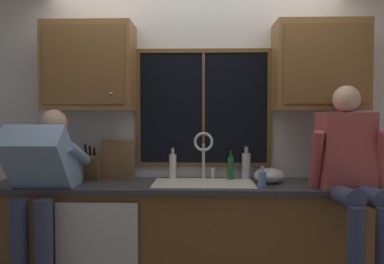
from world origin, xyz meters
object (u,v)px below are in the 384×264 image
object	(u,v)px
mixing_bowl	(269,176)
bottle_tall_clear	(246,165)
person_sitting_on_counter	(351,165)
bottle_green_glass	(231,167)
bottle_amber_small	(173,166)
cutting_board	(118,159)
soap_dispenser	(262,179)
person_standing	(41,186)
knife_block	(92,167)

from	to	relation	value
mixing_bowl	bottle_tall_clear	xyz separation A→B (m)	(-0.17, 0.17, 0.06)
person_sitting_on_counter	bottle_green_glass	bearing A→B (deg)	151.43
bottle_amber_small	bottle_tall_clear	bearing A→B (deg)	1.90
bottle_green_glass	bottle_amber_small	bearing A→B (deg)	179.82
cutting_board	bottle_green_glass	size ratio (longest dim) A/B	1.33
mixing_bowl	bottle_tall_clear	distance (m)	0.25
mixing_bowl	bottle_amber_small	xyz separation A→B (m)	(-0.79, 0.15, 0.06)
person_sitting_on_counter	soap_dispenser	bearing A→B (deg)	170.70
cutting_board	bottle_tall_clear	world-z (taller)	cutting_board
person_sitting_on_counter	person_standing	bearing A→B (deg)	-179.50
cutting_board	bottle_amber_small	size ratio (longest dim) A/B	1.21
bottle_green_glass	cutting_board	bearing A→B (deg)	177.86
person_sitting_on_counter	cutting_board	world-z (taller)	person_sitting_on_counter
soap_dispenser	bottle_amber_small	xyz separation A→B (m)	(-0.70, 0.35, 0.05)
cutting_board	person_standing	bearing A→B (deg)	-132.32
person_standing	bottle_green_glass	world-z (taller)	person_standing
person_standing	bottle_tall_clear	bearing A→B (deg)	17.58
knife_block	bottle_green_glass	xyz separation A→B (m)	(1.17, 0.04, -0.00)
bottle_tall_clear	bottle_amber_small	distance (m)	0.62
cutting_board	soap_dispenser	world-z (taller)	cutting_board
soap_dispenser	bottle_green_glass	size ratio (longest dim) A/B	0.65
person_standing	knife_block	size ratio (longest dim) A/B	4.70
person_sitting_on_counter	bottle_tall_clear	distance (m)	0.84
person_sitting_on_counter	bottle_tall_clear	size ratio (longest dim) A/B	4.39
bottle_green_glass	bottle_amber_small	xyz separation A→B (m)	(-0.49, 0.00, 0.01)
soap_dispenser	bottle_green_glass	distance (m)	0.41
cutting_board	bottle_tall_clear	xyz separation A→B (m)	(1.09, -0.01, -0.05)
person_sitting_on_counter	bottle_green_glass	world-z (taller)	person_sitting_on_counter
soap_dispenser	person_sitting_on_counter	bearing A→B (deg)	-9.30
knife_block	soap_dispenser	world-z (taller)	knife_block
bottle_amber_small	soap_dispenser	bearing A→B (deg)	-26.61
person_sitting_on_counter	cutting_board	size ratio (longest dim) A/B	3.76
person_sitting_on_counter	knife_block	world-z (taller)	person_sitting_on_counter
knife_block	mixing_bowl	xyz separation A→B (m)	(1.47, -0.10, -0.05)
bottle_tall_clear	bottle_amber_small	world-z (taller)	bottle_tall_clear
soap_dispenser	person_standing	bearing A→B (deg)	-175.78
knife_block	cutting_board	world-z (taller)	cutting_board
knife_block	cutting_board	size ratio (longest dim) A/B	0.96
person_sitting_on_counter	bottle_green_glass	xyz separation A→B (m)	(-0.83, 0.45, -0.08)
mixing_bowl	knife_block	bearing A→B (deg)	176.00
knife_block	bottle_green_glass	size ratio (longest dim) A/B	1.27
person_sitting_on_counter	bottle_tall_clear	xyz separation A→B (m)	(-0.69, 0.47, -0.06)
knife_block	cutting_board	distance (m)	0.23
person_standing	person_sitting_on_counter	world-z (taller)	person_sitting_on_counter
person_standing	bottle_amber_small	xyz separation A→B (m)	(0.93, 0.47, 0.09)
mixing_bowl	bottle_amber_small	distance (m)	0.81
person_standing	mixing_bowl	world-z (taller)	person_standing
bottle_green_glass	bottle_tall_clear	distance (m)	0.14
bottle_green_glass	bottle_amber_small	distance (m)	0.49
mixing_bowl	person_sitting_on_counter	bearing A→B (deg)	-30.13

